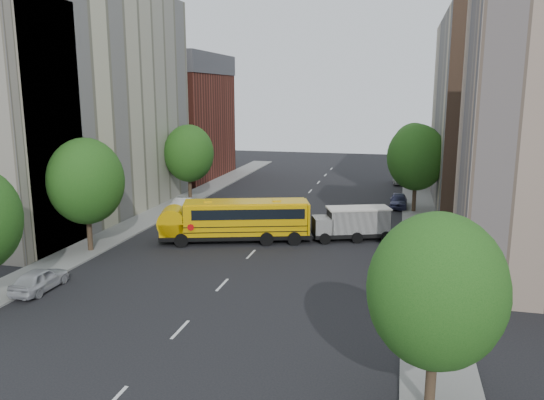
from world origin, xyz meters
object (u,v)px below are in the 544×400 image
at_px(parked_car_0, 40,279).
at_px(safari_truck, 352,223).
at_px(street_tree_4, 416,157).
at_px(school_bus, 235,219).
at_px(street_tree_3, 437,291).
at_px(street_tree_1, 86,181).
at_px(parked_car_4, 398,201).
at_px(parked_car_5, 400,178).
at_px(street_tree_2, 189,153).
at_px(street_tree_5, 414,148).
at_px(parked_car_1, 186,204).

bearing_deg(parked_car_0, safari_truck, -138.90).
bearing_deg(street_tree_4, school_bus, -134.54).
xyz_separation_m(street_tree_3, parked_car_0, (-20.60, 6.77, -3.80)).
xyz_separation_m(street_tree_1, safari_truck, (17.35, 7.36, -3.65)).
distance_m(safari_truck, parked_car_0, 21.62).
relative_size(safari_truck, parked_car_4, 1.51).
relative_size(street_tree_1, parked_car_5, 1.80).
bearing_deg(street_tree_2, street_tree_5, 28.61).
height_order(safari_truck, parked_car_1, safari_truck).
height_order(street_tree_2, parked_car_0, street_tree_2).
relative_size(street_tree_2, parked_car_0, 2.00).
bearing_deg(street_tree_5, safari_truck, -101.62).
relative_size(street_tree_5, safari_truck, 1.24).
relative_size(school_bus, parked_car_5, 2.58).
relative_size(street_tree_2, street_tree_5, 1.03).
bearing_deg(parked_car_4, street_tree_1, -135.80).
bearing_deg(street_tree_2, safari_truck, -31.54).
relative_size(parked_car_4, parked_car_5, 0.91).
xyz_separation_m(parked_car_1, parked_car_5, (19.20, 19.97, 0.07)).
relative_size(safari_truck, parked_car_1, 1.53).
distance_m(street_tree_5, parked_car_1, 26.69).
xyz_separation_m(street_tree_3, safari_truck, (-4.65, 21.36, -3.15)).
bearing_deg(parked_car_0, street_tree_3, 160.45).
xyz_separation_m(street_tree_2, parked_car_5, (20.60, 15.49, -4.10)).
relative_size(street_tree_3, parked_car_1, 1.79).
bearing_deg(street_tree_2, parked_car_0, -86.82).
height_order(street_tree_1, parked_car_5, street_tree_1).
height_order(school_bus, parked_car_0, school_bus).
xyz_separation_m(safari_truck, parked_car_5, (3.25, 26.14, -0.58)).
relative_size(street_tree_3, safari_truck, 1.17).
distance_m(street_tree_2, street_tree_5, 25.06).
distance_m(street_tree_4, parked_car_4, 4.90).
distance_m(street_tree_1, parked_car_4, 28.80).
bearing_deg(safari_truck, street_tree_4, 46.33).
distance_m(street_tree_5, parked_car_4, 11.17).
height_order(street_tree_2, parked_car_5, street_tree_2).
bearing_deg(safari_truck, parked_car_1, 138.80).
bearing_deg(street_tree_3, parked_car_0, 161.80).
relative_size(safari_truck, parked_car_0, 1.58).
xyz_separation_m(school_bus, safari_truck, (8.37, 2.59, -0.44)).
xyz_separation_m(parked_car_1, parked_car_4, (19.20, 6.14, 0.03)).
distance_m(school_bus, parked_car_0, 14.22).
bearing_deg(street_tree_3, street_tree_4, 90.00).
xyz_separation_m(street_tree_2, school_bus, (8.97, -13.24, -3.08)).
bearing_deg(street_tree_3, street_tree_2, 124.51).
xyz_separation_m(street_tree_4, safari_truck, (-4.65, -10.64, -3.77)).
relative_size(street_tree_2, street_tree_3, 1.08).
relative_size(street_tree_3, parked_car_4, 1.77).
bearing_deg(street_tree_3, street_tree_1, 147.53).
height_order(street_tree_3, parked_car_0, street_tree_3).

